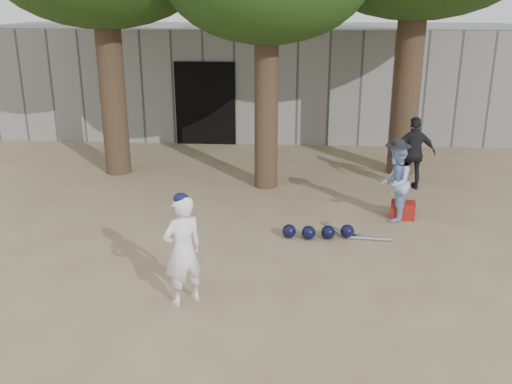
# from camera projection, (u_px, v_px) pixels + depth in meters

# --- Properties ---
(ground) EXTENTS (70.00, 70.00, 0.00)m
(ground) POSITION_uv_depth(u_px,v_px,m) (210.00, 277.00, 8.13)
(ground) COLOR #937C5E
(ground) RESTS_ON ground
(boy_player) EXTENTS (0.64, 0.60, 1.47)m
(boy_player) POSITION_uv_depth(u_px,v_px,m) (183.00, 251.00, 7.21)
(boy_player) COLOR white
(boy_player) RESTS_ON ground
(spectator_blue) EXTENTS (0.69, 0.80, 1.39)m
(spectator_blue) POSITION_uv_depth(u_px,v_px,m) (395.00, 182.00, 10.02)
(spectator_blue) COLOR #94AFE5
(spectator_blue) RESTS_ON ground
(spectator_dark) EXTENTS (0.91, 0.45, 1.51)m
(spectator_dark) POSITION_uv_depth(u_px,v_px,m) (414.00, 153.00, 11.66)
(spectator_dark) COLOR black
(spectator_dark) RESTS_ON ground
(red_bag) EXTENTS (0.47, 0.38, 0.30)m
(red_bag) POSITION_uv_depth(u_px,v_px,m) (403.00, 210.00, 10.26)
(red_bag) COLOR maroon
(red_bag) RESTS_ON ground
(back_building) EXTENTS (16.00, 5.24, 3.00)m
(back_building) POSITION_uv_depth(u_px,v_px,m) (256.00, 77.00, 17.41)
(back_building) COLOR gray
(back_building) RESTS_ON ground
(helmet_row) EXTENTS (1.19, 0.32, 0.23)m
(helmet_row) POSITION_uv_depth(u_px,v_px,m) (318.00, 232.00, 9.39)
(helmet_row) COLOR black
(helmet_row) RESTS_ON ground
(bat_pile) EXTENTS (1.09, 0.76, 0.06)m
(bat_pile) POSITION_uv_depth(u_px,v_px,m) (352.00, 234.00, 9.53)
(bat_pile) COLOR #ADACB3
(bat_pile) RESTS_ON ground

